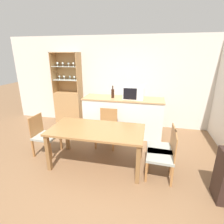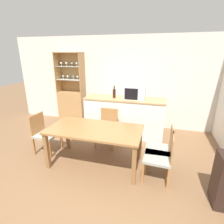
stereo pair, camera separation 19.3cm
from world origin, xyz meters
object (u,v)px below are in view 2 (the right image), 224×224
at_px(dining_chair_head_far, 107,128).
at_px(dining_chair_side_right_near, 160,157).
at_px(microwave, 135,93).
at_px(dining_table, 95,133).
at_px(dining_chair_side_right_far, 161,149).
at_px(display_cabinet, 72,102).
at_px(wine_bottle, 114,93).
at_px(dining_chair_side_left_far, 45,133).

height_order(dining_chair_head_far, dining_chair_side_right_near, same).
bearing_deg(dining_chair_head_far, microwave, -127.92).
bearing_deg(dining_table, dining_chair_side_right_near, -6.36).
distance_m(dining_chair_side_right_near, dining_chair_side_right_far, 0.27).
xyz_separation_m(display_cabinet, wine_bottle, (1.50, -0.55, 0.49)).
bearing_deg(wine_bottle, dining_chair_side_left_far, -133.35).
xyz_separation_m(dining_chair_head_far, microwave, (0.52, 0.67, 0.72)).
relative_size(dining_table, dining_chair_side_right_far, 2.05).
relative_size(dining_chair_side_left_far, dining_chair_side_right_far, 1.00).
xyz_separation_m(dining_table, dining_chair_side_left_far, (-1.21, 0.13, -0.23)).
height_order(dining_chair_side_right_far, microwave, microwave).
xyz_separation_m(display_cabinet, dining_chair_side_right_near, (2.72, -2.10, -0.20)).
bearing_deg(wine_bottle, dining_chair_head_far, -89.70).
distance_m(dining_table, wine_bottle, 1.49).
bearing_deg(dining_chair_side_right_near, dining_chair_side_right_far, 3.10).
height_order(dining_chair_side_left_far, microwave, microwave).
distance_m(dining_chair_side_left_far, wine_bottle, 1.89).
bearing_deg(wine_bottle, microwave, 3.78).
height_order(dining_table, dining_chair_side_right_far, dining_chair_side_right_far).
xyz_separation_m(dining_chair_side_left_far, wine_bottle, (1.21, 1.28, 0.69)).
relative_size(display_cabinet, dining_chair_side_right_far, 2.48).
height_order(dining_table, wine_bottle, wine_bottle).
xyz_separation_m(dining_chair_side_left_far, dining_chair_side_right_near, (2.43, -0.27, 0.00)).
distance_m(display_cabinet, dining_chair_side_right_far, 3.28).
distance_m(display_cabinet, dining_table, 2.48).
bearing_deg(dining_chair_side_left_far, dining_chair_side_right_far, 92.25).
height_order(dining_chair_side_right_far, wine_bottle, wine_bottle).
xyz_separation_m(dining_table, wine_bottle, (-0.00, 1.42, 0.46)).
relative_size(dining_chair_side_left_far, wine_bottle, 2.73).
xyz_separation_m(dining_chair_side_right_near, wine_bottle, (-1.22, 1.55, 0.69)).
bearing_deg(dining_chair_head_far, dining_chair_side_right_far, 151.97).
height_order(dining_table, dining_chair_head_far, dining_chair_head_far).
bearing_deg(display_cabinet, dining_chair_side_right_near, -37.69).
relative_size(dining_chair_side_right_near, dining_chair_side_right_far, 1.00).
xyz_separation_m(dining_chair_head_far, dining_chair_side_right_far, (1.21, -0.65, 0.00)).
bearing_deg(microwave, dining_chair_side_right_near, -66.47).
xyz_separation_m(display_cabinet, dining_table, (1.51, -1.97, 0.03)).
height_order(microwave, wine_bottle, microwave).
bearing_deg(microwave, display_cabinet, 165.77).
bearing_deg(dining_chair_head_far, wine_bottle, -89.56).
height_order(dining_chair_head_far, wine_bottle, wine_bottle).
bearing_deg(dining_chair_side_right_near, display_cabinet, 55.42).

